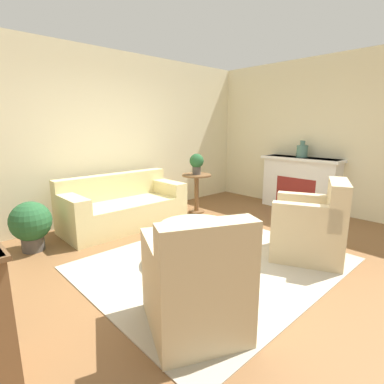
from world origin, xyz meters
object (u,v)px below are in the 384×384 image
(armchair_left, at_px, (196,286))
(vase_mantel_near, at_px, (302,151))
(couch, at_px, (123,208))
(potted_plant_floor, at_px, (31,223))
(side_table, at_px, (197,187))
(armchair_right, at_px, (312,228))
(potted_plant_on_side_table, at_px, (197,162))
(ottoman_table, at_px, (196,238))

(armchair_left, xyz_separation_m, vase_mantel_near, (3.88, 1.18, 0.75))
(couch, distance_m, armchair_left, 2.77)
(couch, xyz_separation_m, vase_mantel_near, (2.98, -1.43, 0.82))
(armchair_left, xyz_separation_m, potted_plant_floor, (-0.46, 2.56, -0.01))
(couch, bearing_deg, armchair_left, -109.01)
(side_table, xyz_separation_m, potted_plant_floor, (-2.76, 0.18, -0.12))
(couch, bearing_deg, armchair_right, -68.33)
(side_table, distance_m, vase_mantel_near, 2.08)
(vase_mantel_near, distance_m, potted_plant_on_side_table, 1.99)
(armchair_left, distance_m, armchair_right, 1.94)
(ottoman_table, relative_size, vase_mantel_near, 2.80)
(armchair_right, relative_size, potted_plant_floor, 1.56)
(potted_plant_on_side_table, xyz_separation_m, potted_plant_floor, (-2.76, 0.18, -0.57))
(armchair_left, relative_size, potted_plant_floor, 1.56)
(ottoman_table, height_order, potted_plant_on_side_table, potted_plant_on_side_table)
(armchair_left, height_order, ottoman_table, armchair_left)
(armchair_left, relative_size, armchair_right, 1.00)
(ottoman_table, xyz_separation_m, potted_plant_floor, (-1.32, 1.67, 0.07))
(ottoman_table, xyz_separation_m, potted_plant_on_side_table, (1.44, 1.49, 0.64))
(potted_plant_on_side_table, height_order, potted_plant_floor, potted_plant_on_side_table)
(potted_plant_on_side_table, bearing_deg, side_table, 0.00)
(couch, height_order, vase_mantel_near, vase_mantel_near)
(armchair_left, bearing_deg, armchair_right, 0.00)
(couch, xyz_separation_m, potted_plant_floor, (-1.37, -0.05, 0.06))
(vase_mantel_near, bearing_deg, ottoman_table, -174.52)
(side_table, xyz_separation_m, vase_mantel_near, (1.58, -1.20, 0.64))
(couch, distance_m, potted_plant_floor, 1.37)
(armchair_left, bearing_deg, potted_plant_floor, 100.28)
(armchair_left, bearing_deg, side_table, 45.95)
(vase_mantel_near, xyz_separation_m, potted_plant_on_side_table, (-1.58, 1.20, -0.19))
(ottoman_table, height_order, vase_mantel_near, vase_mantel_near)
(armchair_left, xyz_separation_m, armchair_right, (1.94, 0.00, 0.00))
(side_table, relative_size, potted_plant_floor, 1.11)
(potted_plant_floor, bearing_deg, couch, 2.28)
(ottoman_table, relative_size, potted_plant_on_side_table, 2.33)
(side_table, distance_m, potted_plant_floor, 2.77)
(potted_plant_floor, bearing_deg, ottoman_table, -51.62)
(ottoman_table, xyz_separation_m, side_table, (1.44, 1.49, 0.19))
(ottoman_table, bearing_deg, potted_plant_floor, 128.38)
(armchair_left, bearing_deg, potted_plant_on_side_table, 45.95)
(armchair_left, xyz_separation_m, side_table, (2.30, 2.38, 0.11))
(side_table, bearing_deg, potted_plant_floor, 176.22)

